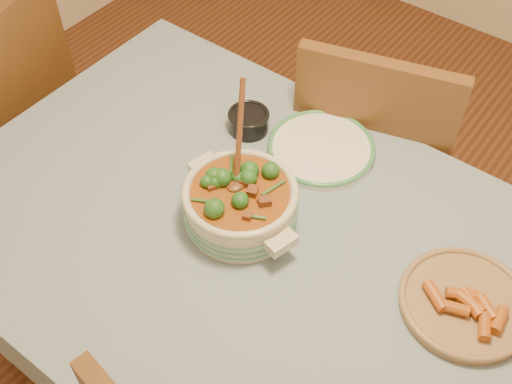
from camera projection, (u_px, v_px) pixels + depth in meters
floor at (263, 381)px, 2.11m from camera, size 4.50×4.50×0.00m
dining_table at (266, 267)px, 1.61m from camera, size 1.68×1.08×0.76m
stew_casserole at (240, 201)px, 1.54m from camera, size 0.35×0.33×0.33m
white_plate at (321, 148)px, 1.73m from camera, size 0.31×0.31×0.03m
condiment_bowl at (249, 120)px, 1.77m from camera, size 0.14×0.14×0.06m
fried_plate at (465, 302)px, 1.41m from camera, size 0.36×0.36×0.05m
chair_far at (373, 148)px, 2.03m from camera, size 0.57×0.57×0.98m
chair_left at (8, 107)px, 2.17m from camera, size 0.57×0.57×0.96m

